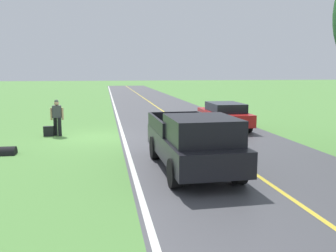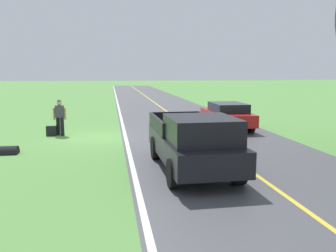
{
  "view_description": "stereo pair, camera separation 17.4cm",
  "coord_description": "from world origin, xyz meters",
  "px_view_note": "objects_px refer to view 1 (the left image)",
  "views": [
    {
      "loc": [
        -0.53,
        16.99,
        3.1
      ],
      "look_at": [
        -2.4,
        6.36,
        1.44
      ],
      "focal_mm": 38.52,
      "sensor_mm": 36.0,
      "label": 1
    },
    {
      "loc": [
        -0.7,
        17.02,
        3.1
      ],
      "look_at": [
        -2.4,
        6.36,
        1.44
      ],
      "focal_mm": 38.52,
      "sensor_mm": 36.0,
      "label": 2
    }
  ],
  "objects_px": {
    "hitchhiker_walking": "(57,115)",
    "suitcase_carried": "(49,131)",
    "sedan_near_oncoming": "(224,115)",
    "pickup_truck_passing": "(194,141)"
  },
  "relations": [
    {
      "from": "suitcase_carried",
      "to": "sedan_near_oncoming",
      "type": "xyz_separation_m",
      "value": [
        -9.05,
        -0.75,
        0.52
      ]
    },
    {
      "from": "hitchhiker_walking",
      "to": "suitcase_carried",
      "type": "bearing_deg",
      "value": 11.41
    },
    {
      "from": "hitchhiker_walking",
      "to": "pickup_truck_passing",
      "type": "xyz_separation_m",
      "value": [
        -4.93,
        7.28,
        -0.01
      ]
    },
    {
      "from": "pickup_truck_passing",
      "to": "hitchhiker_walking",
      "type": "bearing_deg",
      "value": -55.9
    },
    {
      "from": "hitchhiker_walking",
      "to": "sedan_near_oncoming",
      "type": "distance_m",
      "value": 8.65
    },
    {
      "from": "hitchhiker_walking",
      "to": "sedan_near_oncoming",
      "type": "bearing_deg",
      "value": -175.6
    },
    {
      "from": "hitchhiker_walking",
      "to": "sedan_near_oncoming",
      "type": "xyz_separation_m",
      "value": [
        -8.63,
        -0.66,
        -0.23
      ]
    },
    {
      "from": "hitchhiker_walking",
      "to": "suitcase_carried",
      "type": "height_order",
      "value": "hitchhiker_walking"
    },
    {
      "from": "suitcase_carried",
      "to": "pickup_truck_passing",
      "type": "bearing_deg",
      "value": 36.07
    },
    {
      "from": "sedan_near_oncoming",
      "to": "pickup_truck_passing",
      "type": "bearing_deg",
      "value": 65.07
    }
  ]
}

